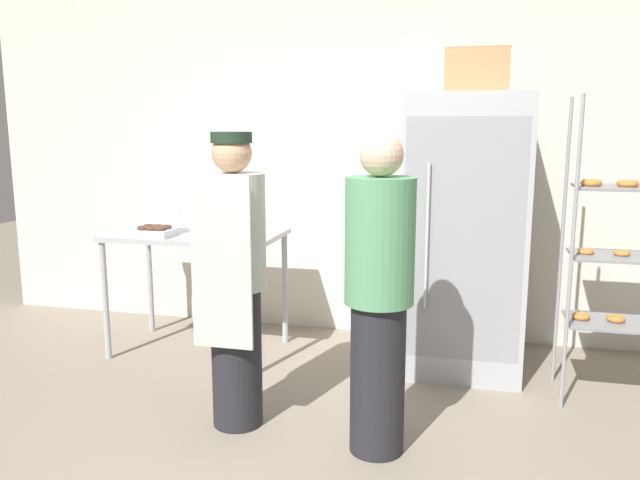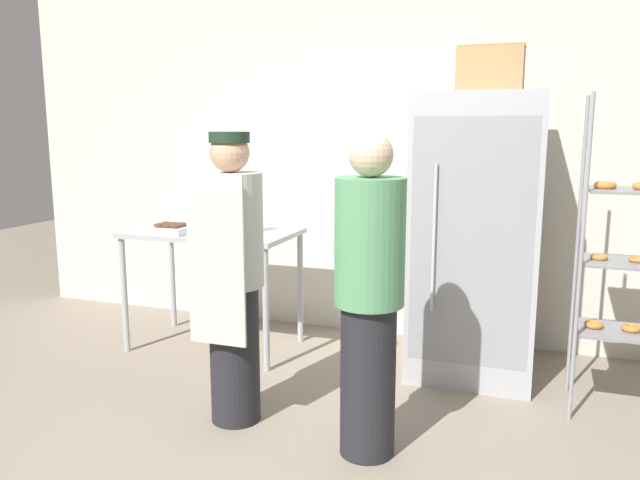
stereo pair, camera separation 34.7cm
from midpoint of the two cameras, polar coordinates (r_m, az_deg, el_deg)
The scene contains 10 objects.
ground_plane at distance 3.21m, azimuth -0.63°, elevation -19.89°, with size 14.00×14.00×0.00m, color gray.
back_wall at distance 4.87m, azimuth 8.26°, elevation 8.95°, with size 6.40×0.12×3.02m, color silver.
refrigerator at distance 4.19m, azimuth 16.46°, elevation 0.19°, with size 0.78×0.77×1.83m.
baking_rack at distance 3.93m, azimuth 29.34°, elevation -1.62°, with size 0.62×0.43×1.80m.
prep_counter at distance 4.57m, azimuth -7.65°, elevation -0.33°, with size 1.20×0.70×0.88m.
donut_box at distance 4.46m, azimuth -11.24°, elevation 1.19°, with size 0.25×0.23×0.27m.
blender_pitcher at distance 4.39m, azimuth -4.45°, elevation 2.18°, with size 0.13×0.13×0.27m.
cardboard_storage_box at distance 4.15m, azimuth 17.76°, elevation 14.60°, with size 0.40×0.30×0.28m.
person_baker at distance 3.36m, azimuth -5.12°, elevation -3.28°, with size 0.34×0.36×1.59m.
person_customer at distance 3.03m, azimuth 7.79°, elevation -5.15°, with size 0.34×0.34×1.59m.
Camera 2 is at (1.13, -2.56, 1.61)m, focal length 35.00 mm.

